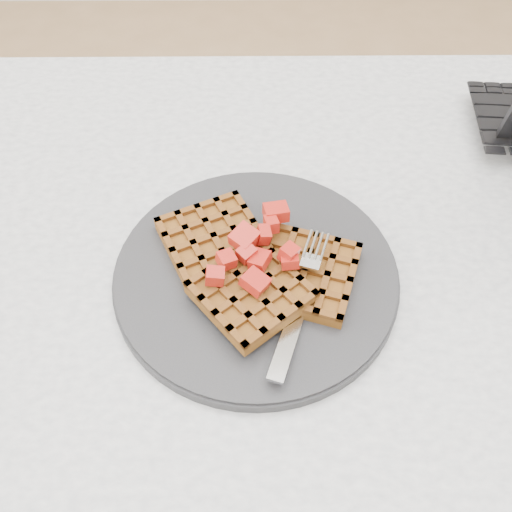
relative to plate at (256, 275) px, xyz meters
The scene contains 6 objects.
ground 0.77m from the plate, ahead, with size 4.00×4.00×0.00m, color tan.
table 0.19m from the plate, ahead, with size 1.20×0.80×0.75m.
plate is the anchor object (origin of this frame).
waffles 0.02m from the plate, 87.49° to the right, with size 0.22×0.21×0.03m.
strawberry_pile 0.05m from the plate, 26.57° to the right, with size 0.15×0.15×0.02m, color #9D140F, non-canonical shape.
fork 0.06m from the plate, 42.28° to the right, with size 0.02×0.18×0.02m, color silver, non-canonical shape.
Camera 1 is at (-0.14, -0.38, 1.25)m, focal length 40.00 mm.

